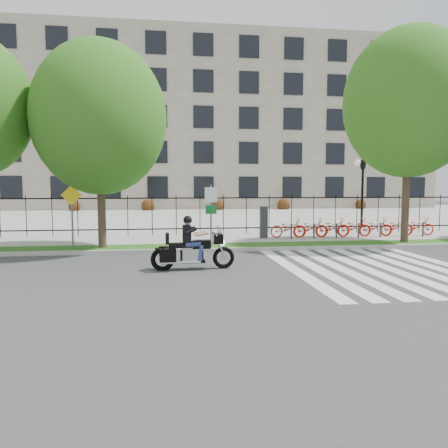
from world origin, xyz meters
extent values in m
plane|color=#38383A|center=(0.00, 0.00, 0.00)|extent=(120.00, 120.00, 0.00)
cube|color=#ADABA3|center=(0.00, 4.10, 0.07)|extent=(60.00, 0.20, 0.15)
cube|color=#275515|center=(0.00, 4.95, 0.07)|extent=(60.00, 1.50, 0.15)
cube|color=gray|center=(0.00, 7.45, 0.07)|extent=(60.00, 3.50, 0.15)
cube|color=gray|center=(0.00, 25.00, 0.05)|extent=(80.00, 34.00, 0.10)
cube|color=gray|center=(0.00, 45.00, 10.00)|extent=(60.00, 20.00, 20.00)
cylinder|color=black|center=(10.00, 12.00, 2.00)|extent=(0.14, 0.14, 4.00)
cylinder|color=black|center=(10.00, 12.00, 3.90)|extent=(0.06, 0.70, 0.70)
sphere|color=white|center=(9.65, 12.00, 4.00)|extent=(0.36, 0.36, 0.36)
sphere|color=white|center=(10.35, 12.00, 4.00)|extent=(0.36, 0.36, 0.36)
cylinder|color=#3D2A21|center=(-4.26, 4.95, 1.92)|extent=(0.32, 0.32, 3.53)
ellipsoid|color=#205613|center=(-4.26, 4.95, 5.25)|extent=(5.22, 5.22, 6.00)
cylinder|color=#3D2A21|center=(8.67, 4.95, 2.32)|extent=(0.32, 0.32, 4.35)
ellipsoid|color=#205613|center=(8.67, 4.95, 6.17)|extent=(5.57, 5.57, 6.41)
cube|color=#2D2D33|center=(2.85, 7.20, 0.90)|extent=(0.35, 0.25, 1.50)
imported|color=red|center=(4.05, 7.20, 0.61)|extent=(1.74, 0.61, 0.91)
cylinder|color=#2D2D33|center=(4.05, 6.70, 0.50)|extent=(0.08, 0.08, 0.70)
imported|color=red|center=(5.15, 7.20, 0.61)|extent=(1.74, 0.61, 0.91)
cylinder|color=#2D2D33|center=(5.15, 6.70, 0.50)|extent=(0.08, 0.08, 0.70)
imported|color=red|center=(6.25, 7.20, 0.61)|extent=(1.74, 0.61, 0.91)
cylinder|color=#2D2D33|center=(6.25, 6.70, 0.50)|extent=(0.08, 0.08, 0.70)
imported|color=red|center=(7.35, 7.20, 0.61)|extent=(1.74, 0.61, 0.91)
cylinder|color=#2D2D33|center=(7.35, 6.70, 0.50)|extent=(0.08, 0.08, 0.70)
imported|color=red|center=(8.45, 7.20, 0.61)|extent=(1.74, 0.61, 0.91)
cylinder|color=#2D2D33|center=(8.45, 6.70, 0.50)|extent=(0.08, 0.08, 0.70)
imported|color=red|center=(9.55, 7.20, 0.61)|extent=(1.74, 0.61, 0.91)
cylinder|color=#2D2D33|center=(9.55, 6.70, 0.50)|extent=(0.08, 0.08, 0.70)
imported|color=red|center=(10.65, 7.20, 0.61)|extent=(1.74, 0.61, 0.91)
cylinder|color=#2D2D33|center=(10.65, 6.70, 0.50)|extent=(0.08, 0.08, 0.70)
cylinder|color=#59595B|center=(0.07, 4.60, 1.40)|extent=(0.07, 0.07, 2.50)
cube|color=white|center=(0.07, 4.56, 2.25)|extent=(0.50, 0.03, 0.60)
cube|color=#0C6626|center=(0.07, 4.56, 1.65)|extent=(0.45, 0.03, 0.35)
cylinder|color=#59595B|center=(-5.33, 4.60, 1.35)|extent=(0.07, 0.07, 2.40)
cube|color=yellow|center=(-5.33, 4.56, 2.25)|extent=(0.78, 0.03, 0.78)
torus|color=black|center=(0.05, 0.61, 0.34)|extent=(0.70, 0.16, 0.69)
torus|color=black|center=(-1.86, 0.53, 0.34)|extent=(0.74, 0.18, 0.73)
cube|color=black|center=(-0.15, 0.60, 0.95)|extent=(0.32, 0.56, 0.30)
cube|color=#26262B|center=(-0.08, 0.60, 1.19)|extent=(0.17, 0.51, 0.31)
cube|color=silver|center=(-0.96, 0.56, 0.45)|extent=(0.62, 0.37, 0.40)
cube|color=black|center=(-0.65, 0.58, 0.78)|extent=(0.57, 0.36, 0.26)
cube|color=black|center=(-1.31, 0.55, 0.76)|extent=(0.72, 0.39, 0.14)
cube|color=black|center=(-1.71, 0.53, 0.98)|extent=(0.11, 0.35, 0.34)
cube|color=black|center=(-1.70, 0.23, 0.50)|extent=(0.51, 0.18, 0.40)
cube|color=black|center=(-1.72, 0.83, 0.50)|extent=(0.51, 0.18, 0.40)
cube|color=black|center=(-1.11, 0.56, 1.13)|extent=(0.26, 0.41, 0.52)
sphere|color=tan|center=(-1.08, 0.56, 1.51)|extent=(0.23, 0.23, 0.23)
sphere|color=black|center=(-1.08, 0.56, 1.55)|extent=(0.27, 0.27, 0.27)
camera|label=1|loc=(-1.77, -12.87, 2.57)|focal=35.00mm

